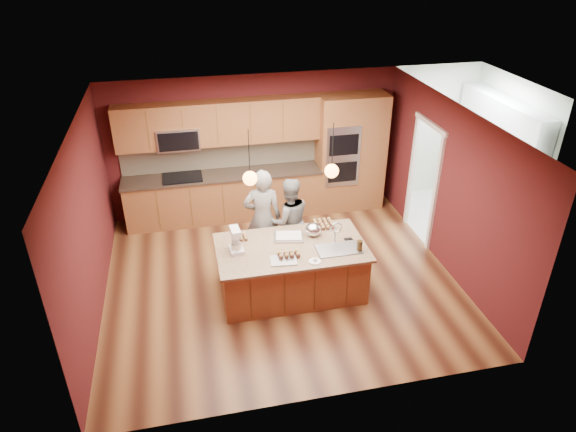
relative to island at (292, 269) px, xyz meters
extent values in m
plane|color=#442214|center=(-0.11, 0.37, -0.42)|extent=(5.50, 5.50, 0.00)
plane|color=silver|center=(-0.11, 0.37, 2.28)|extent=(5.50, 5.50, 0.00)
plane|color=#4C1518|center=(-0.11, 2.87, 0.93)|extent=(5.50, 0.00, 5.50)
plane|color=#4C1518|center=(-0.11, -2.13, 0.93)|extent=(5.50, 0.00, 5.50)
plane|color=#4C1518|center=(-2.86, 0.37, 0.93)|extent=(0.00, 5.00, 5.00)
plane|color=#4C1518|center=(2.64, 0.37, 0.93)|extent=(0.00, 5.00, 5.00)
cube|color=brown|center=(-0.76, 2.57, 0.03)|extent=(3.70, 0.60, 0.90)
cube|color=#30211C|center=(-0.76, 2.56, 0.49)|extent=(3.74, 0.64, 0.04)
cube|color=beige|center=(-0.76, 2.85, 0.80)|extent=(3.70, 0.03, 0.56)
cube|color=brown|center=(-0.76, 2.69, 1.48)|extent=(3.70, 0.36, 0.80)
cube|color=black|center=(-1.51, 2.55, 0.52)|extent=(0.72, 0.52, 0.03)
cube|color=#ABACB3|center=(-1.51, 2.67, 1.26)|extent=(0.76, 0.40, 0.40)
cube|color=brown|center=(1.49, 2.57, 0.73)|extent=(0.80, 0.60, 2.30)
cube|color=#ABACB3|center=(1.49, 2.27, 0.78)|extent=(0.66, 0.04, 1.20)
cube|color=brown|center=(2.14, 2.57, 0.73)|extent=(0.50, 0.60, 2.30)
plane|color=silver|center=(3.54, 1.57, -0.42)|extent=(2.60, 2.60, 0.00)
plane|color=silver|center=(4.44, 1.57, 0.93)|extent=(0.00, 2.70, 2.70)
cube|color=white|center=(4.24, 1.57, 1.53)|extent=(0.35, 2.40, 0.75)
cylinder|color=black|center=(-0.59, 0.00, 1.93)|extent=(0.01, 0.01, 0.70)
sphere|color=orange|center=(-0.59, 0.00, 1.58)|extent=(0.20, 0.20, 0.20)
cylinder|color=black|center=(0.56, 0.00, 1.93)|extent=(0.01, 0.01, 0.70)
sphere|color=orange|center=(0.56, 0.00, 1.58)|extent=(0.20, 0.20, 0.20)
cube|color=brown|center=(-0.02, 0.00, -0.03)|extent=(2.13, 1.15, 0.78)
cube|color=tan|center=(-0.02, 0.00, 0.38)|extent=(2.23, 1.25, 0.04)
cube|color=#ABACB3|center=(0.65, -0.22, 0.32)|extent=(0.64, 0.37, 0.18)
imported|color=black|center=(-0.30, 0.88, 0.43)|extent=(0.67, 0.48, 1.71)
imported|color=gray|center=(0.14, 0.88, 0.33)|extent=(0.76, 0.61, 1.51)
cube|color=white|center=(-0.83, 0.05, 0.43)|extent=(0.22, 0.27, 0.06)
cube|color=white|center=(-0.83, 0.15, 0.59)|extent=(0.11, 0.09, 0.26)
cube|color=white|center=(-0.83, 0.07, 0.73)|extent=(0.15, 0.27, 0.10)
cylinder|color=silver|center=(-0.83, 0.01, 0.50)|extent=(0.15, 0.15, 0.14)
cube|color=#BBBDC2|center=(0.00, 0.25, 0.41)|extent=(0.50, 0.41, 0.03)
cube|color=silver|center=(0.00, 0.25, 0.43)|extent=(0.43, 0.34, 0.02)
cube|color=#ABACB3|center=(-0.20, -0.35, 0.41)|extent=(0.40, 0.31, 0.02)
ellipsoid|color=silver|center=(0.39, 0.25, 0.50)|extent=(0.25, 0.25, 0.21)
cylinder|color=white|center=(0.23, -0.46, 0.41)|extent=(0.18, 0.18, 0.01)
cylinder|color=#31220F|center=(0.94, -0.31, 0.48)|extent=(0.08, 0.08, 0.17)
cube|color=black|center=(0.88, 0.02, 0.41)|extent=(0.13, 0.07, 0.01)
cube|color=white|center=(4.10, 1.17, 0.13)|extent=(0.88, 0.89, 1.10)
cube|color=white|center=(4.07, 1.90, 0.05)|extent=(0.73, 0.75, 0.94)
camera|label=1|loc=(-1.43, -6.29, 4.54)|focal=32.00mm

